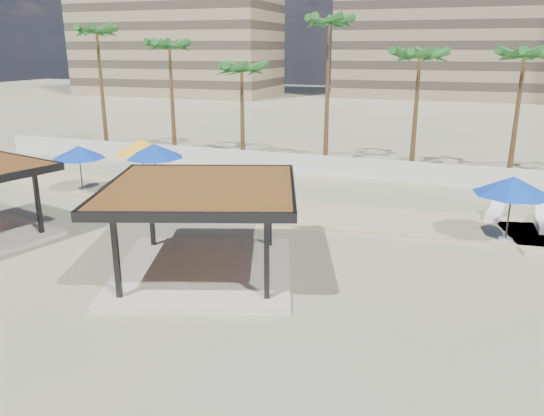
{
  "coord_description": "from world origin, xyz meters",
  "views": [
    {
      "loc": [
        5.84,
        -17.2,
        7.96
      ],
      "look_at": [
        -1.43,
        3.19,
        1.4
      ],
      "focal_mm": 35.0,
      "sensor_mm": 36.0,
      "label": 1
    }
  ],
  "objects_px": {
    "pavilion_central": "(202,221)",
    "lounger_c": "(495,213)",
    "lounger_a": "(218,206)",
    "umbrella_a": "(79,152)"
  },
  "relations": [
    {
      "from": "pavilion_central",
      "to": "lounger_c",
      "type": "bearing_deg",
      "value": 26.12
    },
    {
      "from": "lounger_a",
      "to": "lounger_c",
      "type": "relative_size",
      "value": 1.01
    },
    {
      "from": "pavilion_central",
      "to": "lounger_c",
      "type": "distance_m",
      "value": 14.72
    },
    {
      "from": "lounger_c",
      "to": "lounger_a",
      "type": "bearing_deg",
      "value": 116.37
    },
    {
      "from": "lounger_a",
      "to": "umbrella_a",
      "type": "bearing_deg",
      "value": 97.84
    },
    {
      "from": "umbrella_a",
      "to": "lounger_c",
      "type": "xyz_separation_m",
      "value": [
        21.75,
        2.77,
        -2.05
      ]
    },
    {
      "from": "lounger_c",
      "to": "pavilion_central",
      "type": "bearing_deg",
      "value": 146.57
    },
    {
      "from": "pavilion_central",
      "to": "umbrella_a",
      "type": "height_order",
      "value": "pavilion_central"
    },
    {
      "from": "pavilion_central",
      "to": "lounger_c",
      "type": "height_order",
      "value": "pavilion_central"
    },
    {
      "from": "pavilion_central",
      "to": "lounger_a",
      "type": "height_order",
      "value": "pavilion_central"
    }
  ]
}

